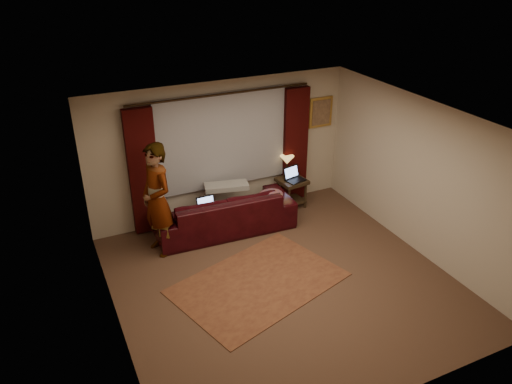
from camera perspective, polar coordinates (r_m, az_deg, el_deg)
floor at (r=7.94m, az=3.07°, el=-10.21°), size 5.00×5.00×0.01m
ceiling at (r=6.70m, az=3.61°, el=7.87°), size 5.00×5.00×0.02m
wall_back at (r=9.28m, az=-3.98°, el=4.82°), size 5.00×0.02×2.60m
wall_front at (r=5.54m, az=15.90°, el=-13.20°), size 5.00×0.02×2.60m
wall_left at (r=6.57m, az=-16.42°, el=-6.30°), size 0.02×5.00×2.60m
wall_right at (r=8.59m, az=18.21°, el=1.58°), size 0.02×5.00×2.60m
sheer_curtain at (r=9.16m, az=-3.88°, el=5.85°), size 2.50×0.05×1.80m
drape_left at (r=8.85m, az=-12.76°, el=2.21°), size 0.50×0.14×2.30m
drape_right at (r=9.83m, az=4.47°, el=5.34°), size 0.50×0.14×2.30m
curtain_rod at (r=8.84m, az=-3.94°, el=11.08°), size 0.04×0.04×3.40m
picture_frame at (r=10.00m, az=7.40°, el=9.04°), size 0.50×0.04×0.60m
sofa at (r=9.01m, az=-3.72°, el=-1.46°), size 2.57×1.21×1.02m
throw_blanket at (r=9.03m, az=-3.45°, el=2.21°), size 0.85×0.49×0.09m
clothing_pile at (r=9.07m, az=1.64°, el=-0.44°), size 0.57×0.49×0.21m
laptop_sofa at (r=8.75m, az=-5.52°, el=-1.56°), size 0.33×0.36×0.24m
area_rug at (r=7.89m, az=0.27°, el=-10.33°), size 2.90×2.34×0.01m
end_table at (r=9.91m, az=4.08°, el=-0.09°), size 0.56×0.56×0.59m
tiffany_lamp at (r=9.80m, az=3.55°, el=2.94°), size 0.32×0.32×0.44m
laptop_table at (r=9.67m, az=4.56°, el=2.01°), size 0.44×0.47×0.26m
person at (r=8.30m, az=-11.22°, el=-0.92°), size 0.70×0.70×1.96m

